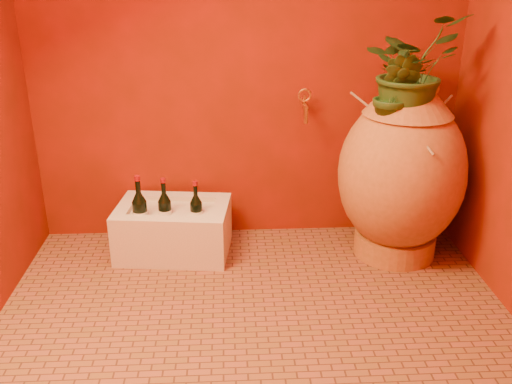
{
  "coord_description": "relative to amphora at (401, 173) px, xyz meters",
  "views": [
    {
      "loc": [
        -0.12,
        -2.28,
        1.61
      ],
      "look_at": [
        0.02,
        0.35,
        0.53
      ],
      "focal_mm": 40.0,
      "sensor_mm": 36.0,
      "label": 1
    }
  ],
  "objects": [
    {
      "name": "wine_bottle_a",
      "position": [
        -1.33,
        0.04,
        -0.23
      ],
      "size": [
        0.08,
        0.08,
        0.32
      ],
      "color": "black",
      "rests_on": "stone_basin"
    },
    {
      "name": "plant_main",
      "position": [
        -0.01,
        -0.01,
        0.58
      ],
      "size": [
        0.66,
        0.63,
        0.56
      ],
      "primitive_type": "imported",
      "rotation": [
        0.0,
        0.0,
        0.53
      ],
      "color": "#244317",
      "rests_on": "amphora"
    },
    {
      "name": "wine_bottle_c",
      "position": [
        -1.46,
        -0.0,
        -0.21
      ],
      "size": [
        0.09,
        0.09,
        0.35
      ],
      "color": "black",
      "rests_on": "stone_basin"
    },
    {
      "name": "plant_side",
      "position": [
        -0.1,
        -0.09,
        0.46
      ],
      "size": [
        0.3,
        0.29,
        0.43
      ],
      "primitive_type": "imported",
      "rotation": [
        0.0,
        0.0,
        -0.6
      ],
      "color": "#244317",
      "rests_on": "amphora"
    },
    {
      "name": "amphora",
      "position": [
        0.0,
        0.0,
        0.0
      ],
      "size": [
        0.76,
        0.76,
        1.01
      ],
      "rotation": [
        0.0,
        0.0,
        0.08
      ],
      "color": "#AF6931",
      "rests_on": "floor"
    },
    {
      "name": "wall_back",
      "position": [
        -0.85,
        0.35,
        0.75
      ],
      "size": [
        2.5,
        0.02,
        2.5
      ],
      "primitive_type": "cube",
      "color": "#601C05",
      "rests_on": "ground"
    },
    {
      "name": "wine_bottle_b",
      "position": [
        -1.15,
        0.03,
        -0.23
      ],
      "size": [
        0.07,
        0.07,
        0.3
      ],
      "color": "black",
      "rests_on": "stone_basin"
    },
    {
      "name": "wall_tap",
      "position": [
        -0.52,
        0.26,
        0.34
      ],
      "size": [
        0.08,
        0.17,
        0.18
      ],
      "color": "#B6772A",
      "rests_on": "wall_back"
    },
    {
      "name": "floor",
      "position": [
        -0.85,
        -0.65,
        -0.5
      ],
      "size": [
        2.5,
        2.5,
        0.0
      ],
      "primitive_type": "plane",
      "color": "brown",
      "rests_on": "ground"
    },
    {
      "name": "stone_basin",
      "position": [
        -1.29,
        0.08,
        -0.36
      ],
      "size": [
        0.68,
        0.5,
        0.3
      ],
      "rotation": [
        0.0,
        0.0,
        -0.12
      ],
      "color": "beige",
      "rests_on": "floor"
    }
  ]
}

